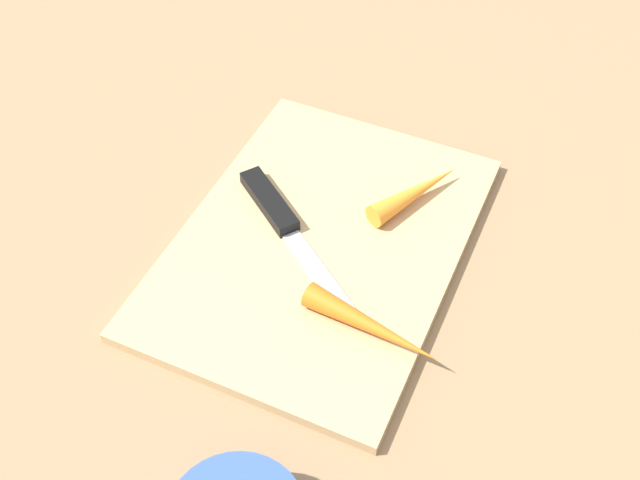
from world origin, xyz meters
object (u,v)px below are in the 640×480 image
Objects in this scene: knife at (275,210)px; carrot_short at (415,192)px; cutting_board at (320,244)px; carrot_long at (372,326)px.

carrot_short reaches higher than knife.
cutting_board is 0.12m from carrot_long.
cutting_board is 2.75× the size of carrot_long.
carrot_short is (-0.07, 0.12, 0.01)m from knife.
carrot_short and carrot_long have the same top height.
knife is 0.17m from carrot_long.
carrot_long is (0.09, 0.14, 0.01)m from knife.
knife is at bearing 149.96° from carrot_short.
carrot_long is (0.17, 0.02, 0.00)m from carrot_short.
carrot_short reaches higher than cutting_board.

